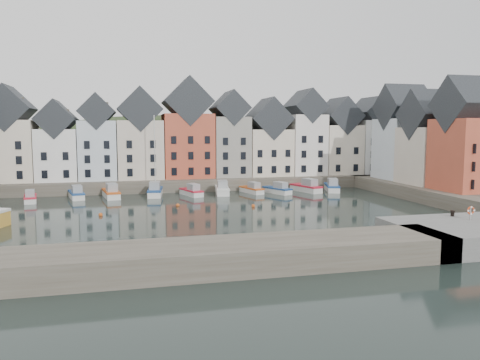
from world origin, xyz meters
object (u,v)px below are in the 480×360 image
object	(u,v)px
boat_d	(155,191)
life_ring_post	(471,211)
boat_a	(30,198)
mooring_bollard	(452,213)

from	to	relation	value
boat_d	life_ring_post	world-z (taller)	boat_d
life_ring_post	boat_a	bearing A→B (deg)	142.15
life_ring_post	boat_d	bearing A→B (deg)	126.20
boat_a	life_ring_post	bearing A→B (deg)	-47.30
boat_d	life_ring_post	distance (m)	46.57
boat_d	life_ring_post	bearing A→B (deg)	-46.88
boat_d	mooring_bollard	world-z (taller)	boat_d
boat_a	life_ring_post	xyz separation A→B (m)	(45.63, -35.46, 2.25)
boat_a	boat_d	distance (m)	18.27
boat_a	mooring_bollard	distance (m)	56.27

